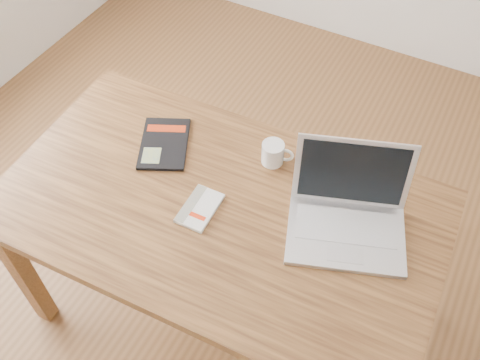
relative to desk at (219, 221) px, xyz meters
The scene contains 6 objects.
room 0.71m from the desk, 90.06° to the left, with size 4.04×4.04×2.70m.
desk is the anchor object (origin of this frame).
white_guidebook 0.12m from the desk, 137.88° to the right, with size 0.11×0.17×0.02m.
black_guidebook 0.36m from the desk, 154.59° to the left, with size 0.26×0.30×0.01m.
laptop 0.45m from the desk, 18.63° to the left, with size 0.46×0.43×0.26m.
coffee_mug 0.31m from the desk, 74.13° to the left, with size 0.11×0.08×0.09m.
Camera 1 is at (0.50, -1.03, 2.19)m, focal length 40.00 mm.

